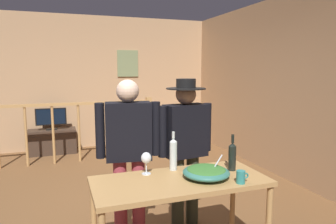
{
  "coord_description": "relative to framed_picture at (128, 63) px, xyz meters",
  "views": [
    {
      "loc": [
        -0.57,
        -3.41,
        1.67
      ],
      "look_at": [
        0.35,
        -0.82,
        1.28
      ],
      "focal_mm": 33.08,
      "sensor_mm": 36.0,
      "label": 1
    }
  ],
  "objects": [
    {
      "name": "serving_table",
      "position": [
        -0.52,
        -4.4,
        -1.1
      ],
      "size": [
        1.45,
        0.65,
        0.76
      ],
      "color": "#B2844C",
      "rests_on": "ground_plane"
    },
    {
      "name": "mug_teal",
      "position": [
        -0.1,
        -4.65,
        -0.97
      ],
      "size": [
        0.11,
        0.07,
        0.1
      ],
      "color": "teal",
      "rests_on": "serving_table"
    },
    {
      "name": "wine_glass",
      "position": [
        -0.75,
        -4.19,
        -0.88
      ],
      "size": [
        0.09,
        0.09,
        0.19
      ],
      "color": "silver",
      "rests_on": "serving_table"
    },
    {
      "name": "wine_bottle_dark",
      "position": [
        0.0,
        -4.35,
        -0.88
      ],
      "size": [
        0.07,
        0.07,
        0.33
      ],
      "color": "black",
      "rests_on": "serving_table"
    },
    {
      "name": "back_wall",
      "position": [
        -0.87,
        0.06,
        -0.4
      ],
      "size": [
        5.37,
        0.1,
        2.76
      ],
      "primitive_type": "cube",
      "color": "tan",
      "rests_on": "ground_plane"
    },
    {
      "name": "person_standing_right",
      "position": [
        -0.22,
        -3.79,
        -0.85
      ],
      "size": [
        0.62,
        0.4,
        1.57
      ],
      "rotation": [
        0.0,
        0.0,
        3.28
      ],
      "color": "#2D3323",
      "rests_on": "ground_plane"
    },
    {
      "name": "side_wall_right",
      "position": [
        1.82,
        -2.28,
        -0.4
      ],
      "size": [
        0.1,
        5.01,
        2.76
      ],
      "primitive_type": "cube",
      "color": "tan",
      "rests_on": "ground_plane"
    },
    {
      "name": "salad_bowl",
      "position": [
        -0.3,
        -4.44,
        -0.97
      ],
      "size": [
        0.4,
        0.4,
        0.2
      ],
      "color": "#337060",
      "rests_on": "serving_table"
    },
    {
      "name": "framed_picture",
      "position": [
        0.0,
        0.0,
        0.0
      ],
      "size": [
        0.45,
        0.03,
        0.57
      ],
      "primitive_type": "cube",
      "color": "#78855A"
    },
    {
      "name": "ground_plane",
      "position": [
        -0.87,
        -3.28,
        -1.78
      ],
      "size": [
        8.69,
        8.69,
        0.0
      ],
      "primitive_type": "plane",
      "color": "brown"
    },
    {
      "name": "person_standing_left",
      "position": [
        -0.82,
        -3.79,
        -0.85
      ],
      "size": [
        0.62,
        0.28,
        1.57
      ],
      "rotation": [
        0.0,
        0.0,
        3.0
      ],
      "color": "#9E3842",
      "rests_on": "ground_plane"
    },
    {
      "name": "stair_railing",
      "position": [
        -1.09,
        -1.03,
        -1.09
      ],
      "size": [
        3.56,
        0.1,
        1.13
      ],
      "color": "#B2844C",
      "rests_on": "ground_plane"
    },
    {
      "name": "wine_bottle_clear",
      "position": [
        -0.49,
        -4.16,
        -0.87
      ],
      "size": [
        0.07,
        0.07,
        0.35
      ],
      "color": "silver",
      "rests_on": "serving_table"
    },
    {
      "name": "tv_console",
      "position": [
        -1.6,
        -0.29,
        -1.54
      ],
      "size": [
        0.9,
        0.4,
        0.48
      ],
      "primitive_type": "cube",
      "color": "#38281E",
      "rests_on": "ground_plane"
    },
    {
      "name": "flat_screen_tv",
      "position": [
        -1.6,
        -0.32,
        -1.05
      ],
      "size": [
        0.57,
        0.12,
        0.43
      ],
      "color": "black",
      "rests_on": "tv_console"
    }
  ]
}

